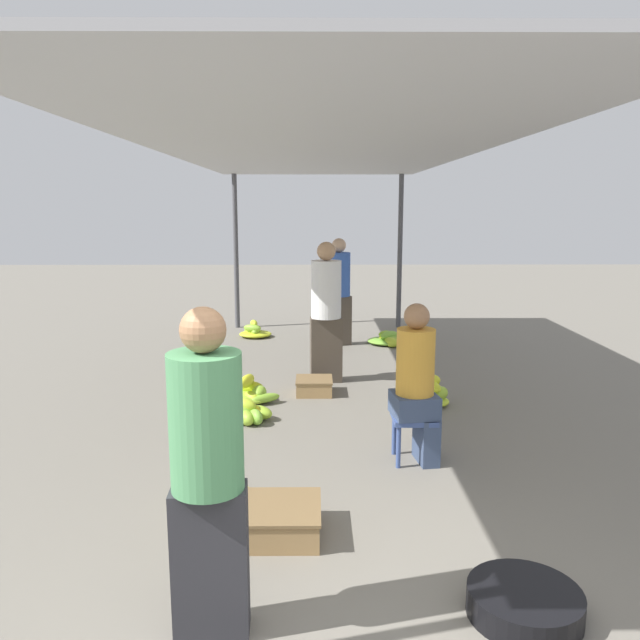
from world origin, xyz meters
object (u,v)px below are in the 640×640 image
(banana_pile_left_2, at_px, (251,394))
(crate_mid, at_px, (280,520))
(shopper_walking_mid, at_px, (339,290))
(banana_pile_left_1, at_px, (247,413))
(banana_pile_left_3, at_px, (255,332))
(basin_black, at_px, (524,603))
(banana_pile_right_0, at_px, (431,394))
(stool, at_px, (414,424))
(vendor_seated, at_px, (417,381))
(vendor_foreground, at_px, (208,470))
(banana_pile_left_0, at_px, (216,489))
(shopper_walking_far, at_px, (326,310))
(banana_pile_right_1, at_px, (388,340))
(crate_near, at_px, (314,386))

(banana_pile_left_2, xyz_separation_m, crate_mid, (0.45, -2.67, 0.01))
(banana_pile_left_2, xyz_separation_m, shopper_walking_mid, (1.01, 2.75, 0.72))
(banana_pile_left_1, xyz_separation_m, banana_pile_left_3, (-0.30, 3.88, 0.01))
(basin_black, relative_size, crate_mid, 1.12)
(banana_pile_right_0, bearing_deg, crate_mid, -118.95)
(stool, height_order, crate_mid, stool)
(banana_pile_left_2, bearing_deg, crate_mid, -80.54)
(vendor_seated, bearing_deg, shopper_walking_mid, 96.07)
(vendor_foreground, height_order, banana_pile_left_0, vendor_foreground)
(banana_pile_left_1, height_order, banana_pile_right_0, banana_pile_right_0)
(vendor_foreground, bearing_deg, banana_pile_left_2, 92.76)
(banana_pile_left_1, distance_m, banana_pile_right_0, 1.88)
(shopper_walking_far, bearing_deg, banana_pile_right_1, 64.15)
(vendor_foreground, height_order, crate_near, vendor_foreground)
(basin_black, bearing_deg, shopper_walking_mid, 96.37)
(shopper_walking_far, bearing_deg, banana_pile_right_0, -41.72)
(stool, xyz_separation_m, banana_pile_left_1, (-1.43, 0.95, -0.23))
(vendor_seated, bearing_deg, banana_pile_left_0, -157.18)
(banana_pile_right_1, bearing_deg, banana_pile_right_0, -87.83)
(basin_black, bearing_deg, banana_pile_right_0, 87.58)
(crate_near, bearing_deg, banana_pile_left_0, -105.53)
(basin_black, xyz_separation_m, banana_pile_right_1, (0.03, 6.20, 0.00))
(basin_black, distance_m, banana_pile_right_1, 6.20)
(banana_pile_left_0, relative_size, banana_pile_right_0, 1.11)
(banana_pile_right_1, distance_m, shopper_walking_mid, 1.03)
(basin_black, height_order, banana_pile_left_2, banana_pile_left_2)
(vendor_foreground, distance_m, basin_black, 1.71)
(banana_pile_left_1, relative_size, shopper_walking_far, 0.32)
(banana_pile_left_2, xyz_separation_m, banana_pile_right_1, (1.73, 2.74, -0.02))
(banana_pile_left_3, relative_size, shopper_walking_far, 0.31)
(banana_pile_left_0, height_order, crate_mid, banana_pile_left_0)
(vendor_seated, relative_size, banana_pile_left_3, 2.54)
(stool, relative_size, crate_mid, 0.75)
(stool, height_order, basin_black, stool)
(stool, xyz_separation_m, crate_mid, (-1.00, -1.14, -0.21))
(vendor_foreground, distance_m, vendor_seated, 2.41)
(stool, bearing_deg, vendor_seated, -7.80)
(vendor_foreground, distance_m, shopper_walking_far, 4.40)
(banana_pile_right_1, bearing_deg, shopper_walking_far, -115.85)
(vendor_seated, distance_m, banana_pile_right_0, 1.54)
(banana_pile_left_0, distance_m, shopper_walking_far, 3.17)
(crate_mid, bearing_deg, banana_pile_left_2, 99.46)
(banana_pile_left_1, xyz_separation_m, crate_mid, (0.43, -2.09, 0.02))
(basin_black, xyz_separation_m, crate_near, (-1.05, 3.76, 0.02))
(vendor_foreground, height_order, banana_pile_left_1, vendor_foreground)
(stool, distance_m, banana_pile_left_2, 2.12)
(stool, bearing_deg, banana_pile_right_0, 74.08)
(basin_black, distance_m, banana_pile_left_2, 3.86)
(banana_pile_left_1, distance_m, crate_near, 1.08)
(banana_pile_right_0, bearing_deg, banana_pile_left_1, -166.52)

